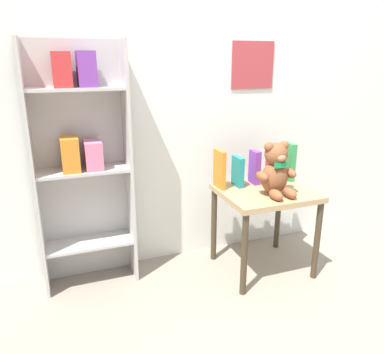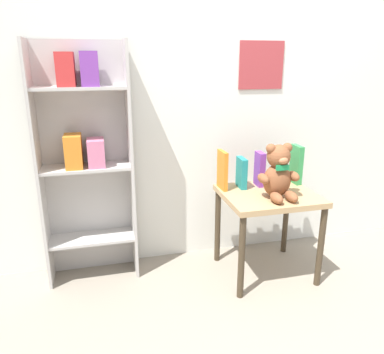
{
  "view_description": "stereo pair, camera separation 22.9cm",
  "coord_description": "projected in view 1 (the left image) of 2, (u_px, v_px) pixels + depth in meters",
  "views": [
    {
      "loc": [
        -1.12,
        -0.98,
        1.39
      ],
      "look_at": [
        -0.36,
        1.08,
        0.7
      ],
      "focal_mm": 35.0,
      "sensor_mm": 36.0,
      "label": 1
    },
    {
      "loc": [
        -0.9,
        -1.04,
        1.39
      ],
      "look_at": [
        -0.36,
        1.08,
        0.7
      ],
      "focal_mm": 35.0,
      "sensor_mm": 36.0,
      "label": 2
    }
  ],
  "objects": [
    {
      "name": "display_table",
      "position": [
        265.0,
        203.0,
        2.48
      ],
      "size": [
        0.59,
        0.52,
        0.57
      ],
      "color": "tan",
      "rests_on": "ground_plane"
    },
    {
      "name": "book_standing_purple",
      "position": [
        255.0,
        167.0,
        2.56
      ],
      "size": [
        0.05,
        0.11,
        0.23
      ],
      "primitive_type": "cube",
      "rotation": [
        0.0,
        0.0,
        -0.04
      ],
      "color": "purple",
      "rests_on": "display_table"
    },
    {
      "name": "book_standing_green",
      "position": [
        289.0,
        162.0,
        2.63
      ],
      "size": [
        0.04,
        0.12,
        0.27
      ],
      "primitive_type": "cube",
      "rotation": [
        0.0,
        0.0,
        -0.0
      ],
      "color": "#33934C",
      "rests_on": "display_table"
    },
    {
      "name": "book_standing_orange",
      "position": [
        219.0,
        169.0,
        2.47
      ],
      "size": [
        0.03,
        0.14,
        0.26
      ],
      "primitive_type": "cube",
      "rotation": [
        0.0,
        0.0,
        0.03
      ],
      "color": "orange",
      "rests_on": "display_table"
    },
    {
      "name": "teddy_bear",
      "position": [
        276.0,
        171.0,
        2.34
      ],
      "size": [
        0.26,
        0.24,
        0.34
      ],
      "color": "brown",
      "rests_on": "display_table"
    },
    {
      "name": "bookshelf_side",
      "position": [
        81.0,
        154.0,
        2.25
      ],
      "size": [
        0.57,
        0.23,
        1.51
      ],
      "color": "#BCB7B2",
      "rests_on": "ground_plane"
    },
    {
      "name": "wall_back",
      "position": [
        222.0,
        81.0,
        2.58
      ],
      "size": [
        4.8,
        0.07,
        2.5
      ],
      "color": "silver",
      "rests_on": "ground_plane"
    },
    {
      "name": "book_standing_teal",
      "position": [
        238.0,
        171.0,
        2.51
      ],
      "size": [
        0.04,
        0.13,
        0.2
      ],
      "primitive_type": "cube",
      "rotation": [
        0.0,
        0.0,
        -0.05
      ],
      "color": "teal",
      "rests_on": "display_table"
    },
    {
      "name": "book_standing_red",
      "position": [
        272.0,
        168.0,
        2.6
      ],
      "size": [
        0.04,
        0.12,
        0.2
      ],
      "primitive_type": "cube",
      "rotation": [
        0.0,
        0.0,
        -0.02
      ],
      "color": "red",
      "rests_on": "display_table"
    }
  ]
}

